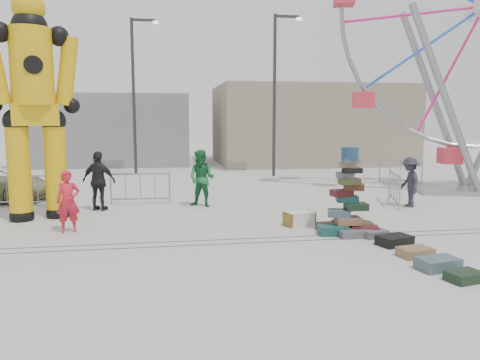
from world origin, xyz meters
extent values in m
plane|color=#9E9E99|center=(0.00, 0.00, 0.00)|extent=(90.00, 90.00, 0.00)
cube|color=#47443F|center=(0.00, 0.60, 0.00)|extent=(40.00, 0.04, 0.01)
cube|color=#47443F|center=(0.00, 1.00, 0.00)|extent=(40.00, 0.04, 0.01)
cube|color=gray|center=(7.00, 20.00, 2.50)|extent=(12.00, 8.00, 5.00)
cube|color=gray|center=(-6.00, 22.00, 2.20)|extent=(10.00, 8.00, 4.40)
cylinder|color=#2D2D30|center=(3.00, 13.00, 4.00)|extent=(0.16, 0.16, 8.00)
cube|color=#2D2D30|center=(3.60, 13.00, 7.90)|extent=(1.20, 0.15, 0.12)
cube|color=silver|center=(4.20, 13.00, 7.80)|extent=(0.25, 0.25, 0.12)
cylinder|color=#2D2D30|center=(-4.00, 15.00, 4.00)|extent=(0.16, 0.16, 8.00)
cube|color=#2D2D30|center=(-3.40, 15.00, 7.90)|extent=(1.20, 0.15, 0.12)
cube|color=silver|center=(-2.80, 15.00, 7.80)|extent=(0.25, 0.25, 0.12)
cube|color=#194C4D|center=(1.75, 1.07, 0.12)|extent=(0.77, 0.56, 0.24)
cube|color=#4D1419|center=(2.56, 0.95, 0.11)|extent=(0.79, 0.64, 0.22)
cube|color=#482717|center=(1.81, 1.52, 0.10)|extent=(0.66, 0.48, 0.20)
cube|color=#3B3D1E|center=(2.62, 1.40, 0.11)|extent=(0.74, 0.58, 0.22)
cube|color=#5A5D62|center=(2.11, 0.74, 0.09)|extent=(0.62, 0.43, 0.18)
cube|color=black|center=(2.24, 1.64, 0.10)|extent=(0.68, 0.54, 0.20)
cube|color=#8D6648|center=(2.17, 1.15, 0.34)|extent=(0.66, 0.47, 0.20)
cube|color=#485F67|center=(1.95, 1.20, 0.53)|extent=(0.68, 0.57, 0.18)
cube|color=black|center=(2.37, 1.10, 0.71)|extent=(0.57, 0.39, 0.18)
cube|color=#194C4D|center=(2.19, 1.28, 0.88)|extent=(0.61, 0.46, 0.16)
cube|color=#4D1419|center=(2.02, 1.26, 1.05)|extent=(0.56, 0.41, 0.16)
cube|color=#482717|center=(2.31, 1.17, 1.21)|extent=(0.58, 0.48, 0.16)
cube|color=#3B3D1E|center=(2.17, 1.10, 1.36)|extent=(0.52, 0.36, 0.15)
cube|color=#5A5D62|center=(2.09, 1.23, 1.51)|extent=(0.56, 0.47, 0.15)
cube|color=black|center=(2.24, 1.13, 1.64)|extent=(0.46, 0.31, 0.13)
cube|color=#8D6648|center=(2.13, 1.20, 1.77)|extent=(0.49, 0.38, 0.13)
cube|color=#485F67|center=(2.20, 1.11, 1.89)|extent=(0.43, 0.29, 0.11)
cylinder|color=navy|center=(2.17, 1.15, 2.09)|extent=(0.44, 0.44, 0.29)
sphere|color=black|center=(-6.63, 4.09, 0.14)|extent=(0.68, 0.68, 0.68)
cylinder|color=gold|center=(-6.63, 4.09, 1.44)|extent=(0.63, 0.63, 2.88)
sphere|color=black|center=(-6.63, 4.09, 2.88)|extent=(0.72, 0.72, 0.72)
sphere|color=black|center=(-5.69, 4.40, 0.14)|extent=(0.68, 0.68, 0.68)
cylinder|color=gold|center=(-5.69, 4.40, 1.44)|extent=(0.63, 0.63, 2.88)
sphere|color=black|center=(-5.69, 4.40, 2.88)|extent=(0.72, 0.72, 0.72)
cube|color=gold|center=(-6.16, 4.25, 3.06)|extent=(1.42, 1.08, 0.63)
cylinder|color=gold|center=(-6.16, 4.25, 4.41)|extent=(1.17, 1.17, 2.16)
sphere|color=black|center=(-6.16, 4.25, 5.49)|extent=(0.99, 0.99, 0.99)
sphere|color=gold|center=(-6.16, 4.25, 6.03)|extent=(0.90, 0.90, 0.90)
sphere|color=black|center=(-5.43, 4.49, 5.31)|extent=(0.58, 0.58, 0.58)
cylinder|color=gold|center=(-5.26, 4.54, 4.32)|extent=(0.85, 0.68, 2.03)
sphere|color=black|center=(-5.18, 4.57, 3.33)|extent=(0.47, 0.47, 0.47)
cube|color=gray|center=(9.86, 6.92, 0.09)|extent=(5.11, 3.88, 0.18)
cylinder|color=gray|center=(8.24, 6.55, 3.62)|extent=(3.10, 1.15, 7.34)
cylinder|color=gray|center=(8.70, 8.11, 3.62)|extent=(3.10, 1.15, 7.34)
cube|color=red|center=(9.86, 6.92, 1.36)|extent=(1.01, 1.01, 0.63)
cube|color=silver|center=(1.19, 2.22, 0.19)|extent=(0.92, 0.70, 0.38)
cube|color=#3B3D1E|center=(2.54, 1.74, 0.10)|extent=(0.80, 0.70, 0.21)
cube|color=#5A5D62|center=(2.67, 0.67, 0.09)|extent=(0.71, 0.62, 0.19)
cube|color=black|center=(2.82, -0.12, 0.12)|extent=(0.90, 0.73, 0.23)
cube|color=#8D6648|center=(2.83, -1.04, 0.10)|extent=(0.78, 0.61, 0.20)
cube|color=#485F67|center=(2.81, -1.92, 0.12)|extent=(0.87, 0.63, 0.24)
cube|color=black|center=(2.92, -2.61, 0.09)|extent=(0.72, 0.58, 0.18)
imported|color=red|center=(-4.99, 2.43, 0.81)|extent=(0.66, 0.51, 1.63)
imported|color=#1A6831|center=(-1.27, 5.41, 0.96)|extent=(1.17, 1.09, 1.91)
imported|color=black|center=(-4.58, 5.28, 0.96)|extent=(1.22, 0.84, 1.92)
imported|color=#23222E|center=(5.60, 4.27, 0.84)|extent=(0.73, 1.14, 1.67)
camera|label=1|loc=(-2.48, -10.11, 2.99)|focal=35.00mm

